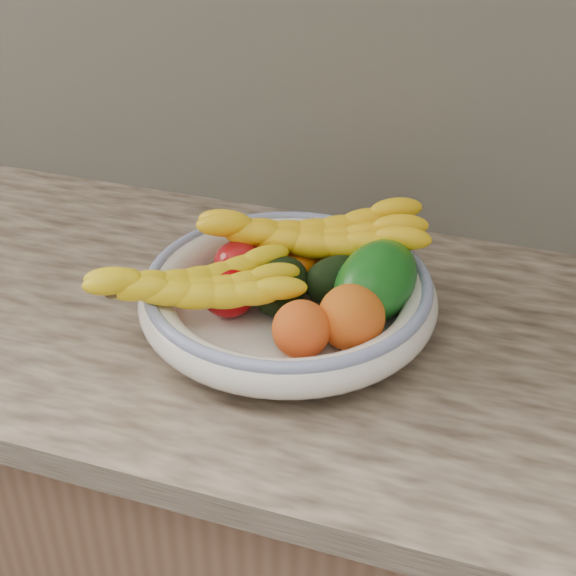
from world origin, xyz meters
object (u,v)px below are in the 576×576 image
at_px(green_mango, 376,282).
at_px(banana_bunch_front, 195,291).
at_px(fruit_bowl, 288,295).
at_px(banana_bunch_back, 312,241).

xyz_separation_m(green_mango, banana_bunch_front, (-0.21, -0.10, 0.01)).
distance_m(fruit_bowl, banana_bunch_back, 0.09).
xyz_separation_m(fruit_bowl, green_mango, (0.11, 0.02, 0.03)).
xyz_separation_m(fruit_bowl, banana_bunch_front, (-0.10, -0.08, 0.03)).
height_order(fruit_bowl, banana_bunch_back, banana_bunch_back).
height_order(green_mango, banana_bunch_back, green_mango).
bearing_deg(banana_bunch_front, fruit_bowl, 4.47).
bearing_deg(fruit_bowl, banana_bunch_front, -142.06).
bearing_deg(fruit_bowl, banana_bunch_back, 85.20).
xyz_separation_m(banana_bunch_back, banana_bunch_front, (-0.10, -0.16, -0.01)).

